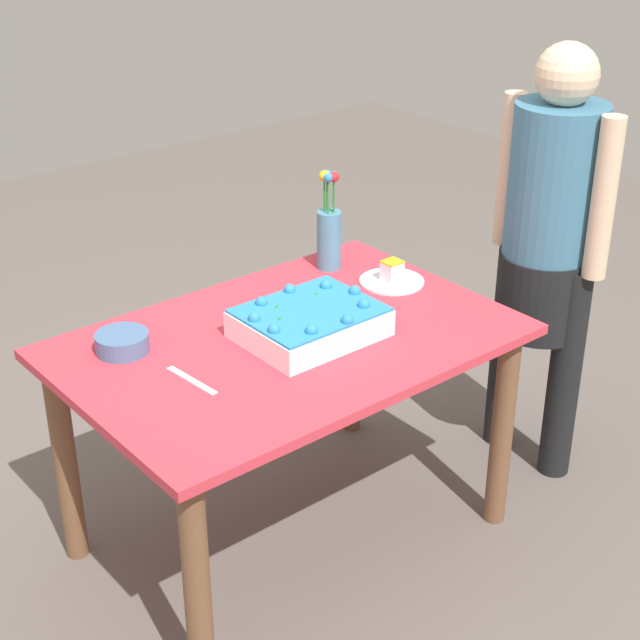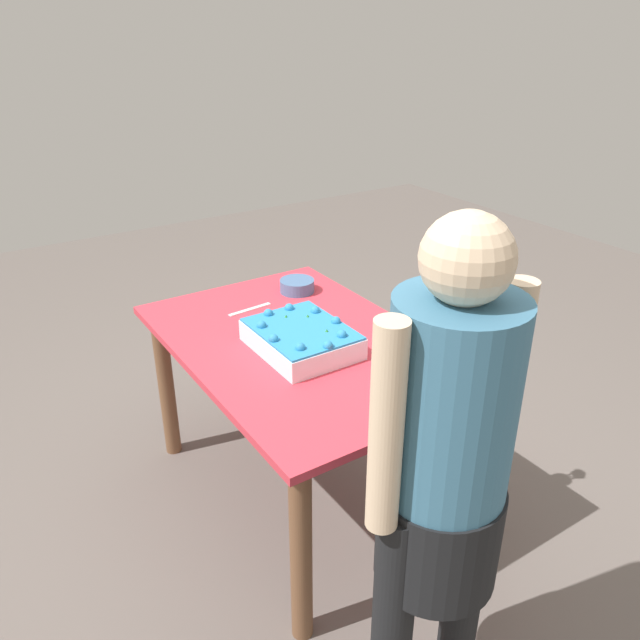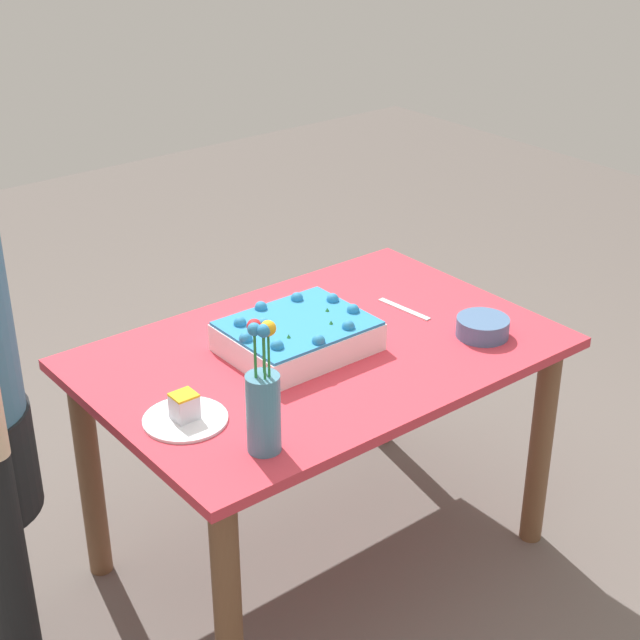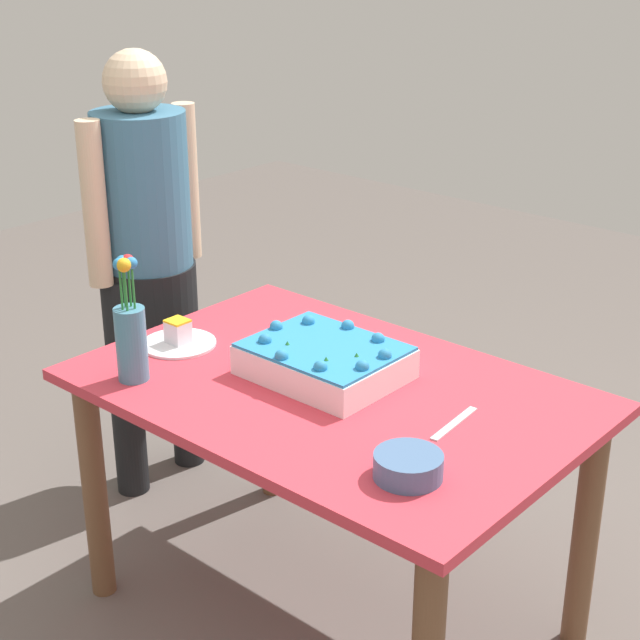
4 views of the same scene
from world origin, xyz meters
name	(u,v)px [view 4 (image 4 of 4)]	position (x,y,z in m)	size (l,w,h in m)	color
ground_plane	(330,613)	(0.00, 0.00, 0.00)	(8.00, 8.00, 0.00)	#625953
dining_table	(331,426)	(0.00, 0.00, 0.61)	(1.30, 0.87, 0.73)	#D13544
sheet_cake	(324,360)	(0.05, -0.03, 0.78)	(0.39, 0.31, 0.11)	white
serving_plate_with_slice	(178,339)	(0.50, 0.09, 0.75)	(0.21, 0.21, 0.08)	white
cake_knife	(454,423)	(-0.36, -0.04, 0.73)	(0.20, 0.02, 0.00)	silver
flower_vase	(131,334)	(0.42, 0.31, 0.86)	(0.08, 0.08, 0.34)	teal
fruit_bowl	(408,466)	(-0.41, 0.23, 0.76)	(0.15, 0.15, 0.06)	#486995
person_standing	(147,248)	(0.95, -0.18, 0.85)	(0.31, 0.45, 1.49)	black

